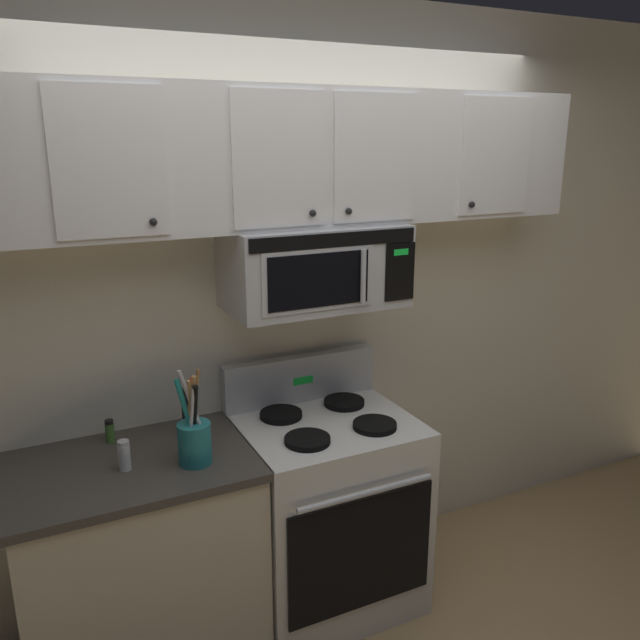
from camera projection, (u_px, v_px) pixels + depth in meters
name	position (u px, v px, depth m)	size (l,w,h in m)	color
back_wall	(292.00, 304.00, 3.03)	(5.20, 0.10, 2.70)	silver
stove_range	(326.00, 508.00, 2.95)	(0.76, 0.69, 1.12)	white
over_range_microwave	(315.00, 266.00, 2.75)	(0.76, 0.43, 0.35)	#B7BABF
upper_cabinets	(311.00, 158.00, 2.66)	(2.50, 0.36, 0.55)	silver
counter_segment	(140.00, 562.00, 2.61)	(0.93, 0.65, 0.90)	beige
utensil_crock_teal	(194.00, 437.00, 2.45)	(0.13, 0.13, 0.38)	teal
salt_shaker	(124.00, 455.00, 2.41)	(0.05, 0.05, 0.12)	white
pepper_mill	(187.00, 411.00, 2.70)	(0.04, 0.04, 0.20)	black
spice_jar	(110.00, 431.00, 2.64)	(0.04, 0.04, 0.10)	#4C7F33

